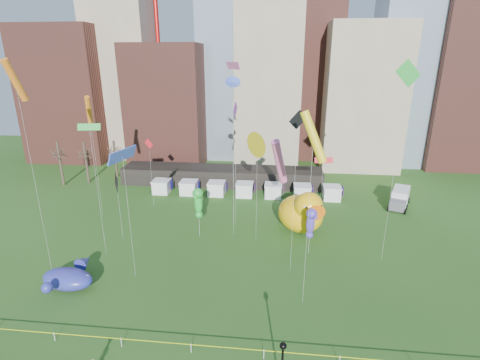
# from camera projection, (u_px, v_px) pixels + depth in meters

# --- Properties ---
(ground) EXTENTS (160.00, 160.00, 0.00)m
(ground) POSITION_uv_depth(u_px,v_px,m) (191.00, 352.00, 29.89)
(ground) COLOR #255219
(ground) RESTS_ON ground
(skyline) EXTENTS (101.00, 23.00, 68.00)m
(skyline) POSITION_uv_depth(u_px,v_px,m) (261.00, 66.00, 80.22)
(skyline) COLOR brown
(skyline) RESTS_ON ground
(pavilion) EXTENTS (38.00, 6.00, 3.20)m
(pavilion) POSITION_uv_depth(u_px,v_px,m) (222.00, 176.00, 69.31)
(pavilion) COLOR black
(pavilion) RESTS_ON ground
(vendor_tents) EXTENTS (33.24, 2.80, 2.40)m
(vendor_tents) POSITION_uv_depth(u_px,v_px,m) (245.00, 190.00, 63.31)
(vendor_tents) COLOR white
(vendor_tents) RESTS_ON ground
(bare_trees) EXTENTS (8.44, 6.44, 8.50)m
(bare_trees) POSITION_uv_depth(u_px,v_px,m) (87.00, 162.00, 69.81)
(bare_trees) COLOR #382B21
(bare_trees) RESTS_ON ground
(caution_tape) EXTENTS (50.00, 0.06, 0.90)m
(caution_tape) POSITION_uv_depth(u_px,v_px,m) (191.00, 346.00, 29.67)
(caution_tape) COLOR white
(caution_tape) RESTS_ON ground
(big_duck) EXTENTS (8.35, 9.20, 6.42)m
(big_duck) POSITION_uv_depth(u_px,v_px,m) (302.00, 212.00, 49.76)
(big_duck) COLOR yellow
(big_duck) RESTS_ON ground
(small_duck) EXTENTS (3.71, 4.49, 3.23)m
(small_duck) POSITION_uv_depth(u_px,v_px,m) (307.00, 220.00, 50.79)
(small_duck) COLOR white
(small_duck) RESTS_ON ground
(seahorse_green) EXTENTS (1.49, 1.85, 7.03)m
(seahorse_green) POSITION_uv_depth(u_px,v_px,m) (198.00, 201.00, 47.51)
(seahorse_green) COLOR silver
(seahorse_green) RESTS_ON ground
(seahorse_purple) EXTENTS (1.75, 1.95, 6.07)m
(seahorse_purple) POSITION_uv_depth(u_px,v_px,m) (311.00, 221.00, 43.59)
(seahorse_purple) COLOR silver
(seahorse_purple) RESTS_ON ground
(whale_inflatable) EXTENTS (5.93, 7.29, 2.49)m
(whale_inflatable) POSITION_uv_depth(u_px,v_px,m) (69.00, 277.00, 38.09)
(whale_inflatable) COLOR #393188
(whale_inflatable) RESTS_ON ground
(box_truck) EXTENTS (4.71, 6.96, 2.79)m
(box_truck) POSITION_uv_depth(u_px,v_px,m) (400.00, 198.00, 59.02)
(box_truck) COLOR white
(box_truck) RESTS_ON ground
(kite_0) EXTENTS (2.74, 0.81, 9.27)m
(kite_0) POSITION_uv_depth(u_px,v_px,m) (324.00, 160.00, 53.01)
(kite_0) COLOR silver
(kite_0) RESTS_ON ground
(kite_1) EXTENTS (2.22, 2.77, 22.66)m
(kite_1) POSITION_uv_depth(u_px,v_px,m) (233.00, 67.00, 46.75)
(kite_1) COLOR silver
(kite_1) RESTS_ON ground
(kite_2) EXTENTS (1.84, 0.77, 18.29)m
(kite_2) POSITION_uv_depth(u_px,v_px,m) (298.00, 126.00, 36.13)
(kite_2) COLOR silver
(kite_2) RESTS_ON ground
(kite_3) EXTENTS (2.51, 0.81, 16.30)m
(kite_3) POSITION_uv_depth(u_px,v_px,m) (89.00, 128.00, 39.74)
(kite_3) COLOR silver
(kite_3) RESTS_ON ground
(kite_4) EXTENTS (2.73, 1.79, 19.02)m
(kite_4) POSITION_uv_depth(u_px,v_px,m) (314.00, 137.00, 30.64)
(kite_4) COLOR silver
(kite_4) RESTS_ON ground
(kite_5) EXTENTS (1.47, 4.15, 14.63)m
(kite_5) POSITION_uv_depth(u_px,v_px,m) (122.00, 155.00, 35.76)
(kite_5) COLOR silver
(kite_5) RESTS_ON ground
(kite_6) EXTENTS (1.77, 2.52, 18.21)m
(kite_6) POSITION_uv_depth(u_px,v_px,m) (89.00, 110.00, 51.03)
(kite_6) COLOR silver
(kite_6) RESTS_ON ground
(kite_7) EXTENTS (0.30, 2.18, 17.77)m
(kite_7) POSITION_uv_depth(u_px,v_px,m) (235.00, 113.00, 47.71)
(kite_7) COLOR silver
(kite_7) RESTS_ON ground
(kite_8) EXTENTS (1.54, 0.50, 11.30)m
(kite_8) POSITION_uv_depth(u_px,v_px,m) (149.00, 146.00, 56.02)
(kite_8) COLOR silver
(kite_8) RESTS_ON ground
(kite_9) EXTENTS (2.93, 4.24, 12.63)m
(kite_9) POSITION_uv_depth(u_px,v_px,m) (279.00, 162.00, 51.24)
(kite_9) COLOR silver
(kite_9) RESTS_ON ground
(kite_10) EXTENTS (1.03, 2.91, 9.66)m
(kite_10) POSITION_uv_depth(u_px,v_px,m) (117.00, 183.00, 45.70)
(kite_10) COLOR silver
(kite_10) RESTS_ON ground
(kite_11) EXTENTS (2.80, 0.66, 23.07)m
(kite_11) POSITION_uv_depth(u_px,v_px,m) (407.00, 78.00, 36.94)
(kite_11) COLOR silver
(kite_11) RESTS_ON ground
(kite_12) EXTENTS (1.99, 2.80, 14.70)m
(kite_12) POSITION_uv_depth(u_px,v_px,m) (257.00, 145.00, 43.72)
(kite_12) COLOR silver
(kite_12) RESTS_ON ground
(kite_13) EXTENTS (1.32, 0.42, 21.05)m
(kite_13) POSITION_uv_depth(u_px,v_px,m) (233.00, 84.00, 43.10)
(kite_13) COLOR silver
(kite_13) RESTS_ON ground
(kite_14) EXTENTS (0.78, 2.35, 23.16)m
(kite_14) POSITION_uv_depth(u_px,v_px,m) (15.00, 81.00, 33.00)
(kite_14) COLOR silver
(kite_14) RESTS_ON ground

